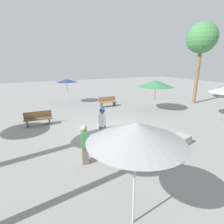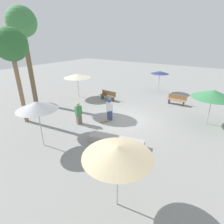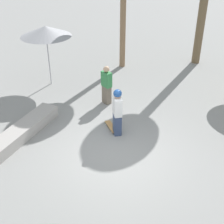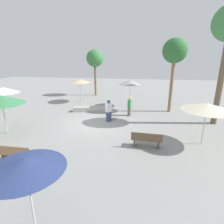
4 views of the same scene
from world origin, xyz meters
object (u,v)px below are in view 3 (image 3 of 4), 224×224
object	(u,v)px
skateboard	(111,127)
bystander_watching	(107,85)
concrete_ledge	(23,130)
shade_umbrella_grey	(46,31)
skater_main	(117,111)

from	to	relation	value
skateboard	bystander_watching	distance (m)	1.95
concrete_ledge	shade_umbrella_grey	size ratio (longest dim) A/B	1.24
skateboard	shade_umbrella_grey	size ratio (longest dim) A/B	0.31
concrete_ledge	shade_umbrella_grey	world-z (taller)	shade_umbrella_grey
skater_main	bystander_watching	size ratio (longest dim) A/B	1.07
shade_umbrella_grey	bystander_watching	bearing A→B (deg)	-86.27
concrete_ledge	skater_main	bearing A→B (deg)	-49.02
skateboard	concrete_ledge	xyz separation A→B (m)	(-2.17, 1.98, 0.14)
shade_umbrella_grey	bystander_watching	xyz separation A→B (m)	(0.20, -3.03, -1.58)
skateboard	concrete_ledge	world-z (taller)	concrete_ledge
skateboard	shade_umbrella_grey	distance (m)	5.00
shade_umbrella_grey	skateboard	bearing A→B (deg)	-104.35
skater_main	bystander_watching	bearing A→B (deg)	-0.14
skater_main	concrete_ledge	size ratio (longest dim) A/B	0.52
concrete_ledge	bystander_watching	xyz separation A→B (m)	(3.47, -0.71, 0.57)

